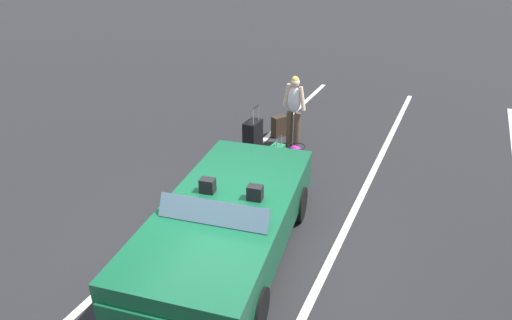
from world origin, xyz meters
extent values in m
plane|color=black|center=(0.00, 0.00, 0.00)|extent=(80.00, 80.00, 0.00)
cube|color=silver|center=(0.00, -1.24, 0.00)|extent=(18.00, 0.12, 0.01)
cube|color=silver|center=(0.00, 1.46, 0.00)|extent=(18.00, 0.12, 0.01)
cube|color=#0F4C2D|center=(0.00, 0.00, 0.62)|extent=(4.31, 2.32, 0.64)
cube|color=#0F4C2D|center=(1.42, 0.20, 0.51)|extent=(1.53, 1.84, 0.38)
cube|color=slate|center=(0.51, 0.07, 1.09)|extent=(0.40, 1.56, 0.31)
cube|color=black|center=(-0.26, 0.34, 1.05)|extent=(0.19, 0.24, 0.22)
cube|color=black|center=(-0.15, -0.39, 1.05)|extent=(0.19, 0.24, 0.22)
cylinder|color=black|center=(1.14, 0.98, 0.30)|extent=(0.63, 0.30, 0.60)
cylinder|color=black|center=(1.37, -0.62, 0.30)|extent=(0.63, 0.30, 0.60)
cylinder|color=black|center=(-1.37, 0.62, 0.30)|extent=(0.63, 0.30, 0.60)
cylinder|color=black|center=(-1.14, -0.98, 0.30)|extent=(0.63, 0.30, 0.60)
cube|color=black|center=(-3.47, -1.20, 0.37)|extent=(0.49, 0.29, 0.74)
cube|color=black|center=(-3.47, -1.35, 0.31)|extent=(0.38, 0.03, 0.41)
cylinder|color=gray|center=(-3.34, -1.13, 0.91)|extent=(0.02, 0.02, 0.34)
cylinder|color=gray|center=(-3.60, -1.12, 0.91)|extent=(0.02, 0.02, 0.34)
cylinder|color=black|center=(-3.47, -1.12, 1.08)|extent=(0.26, 0.03, 0.03)
sphere|color=black|center=(-3.30, -1.10, 0.02)|extent=(0.04, 0.04, 0.04)
sphere|color=black|center=(-3.64, -1.09, 0.02)|extent=(0.04, 0.04, 0.04)
cube|color=#19723F|center=(-2.70, -0.34, 0.31)|extent=(0.41, 0.26, 0.62)
cube|color=#13562F|center=(-2.71, -0.47, 0.26)|extent=(0.32, 0.04, 0.34)
cylinder|color=gray|center=(-2.59, -0.28, 0.74)|extent=(0.02, 0.02, 0.23)
cylinder|color=gray|center=(-2.81, -0.26, 0.74)|extent=(0.02, 0.02, 0.23)
cylinder|color=black|center=(-2.70, -0.27, 0.85)|extent=(0.22, 0.04, 0.03)
sphere|color=black|center=(-2.56, -0.25, 0.02)|extent=(0.04, 0.04, 0.04)
sphere|color=black|center=(-2.84, -0.24, 0.02)|extent=(0.04, 0.04, 0.04)
cube|color=#2D2319|center=(-4.56, -1.02, 0.25)|extent=(0.39, 0.34, 0.50)
cube|color=black|center=(-4.61, -1.11, 0.21)|extent=(0.25, 0.15, 0.28)
sphere|color=black|center=(-4.42, -1.01, 0.02)|extent=(0.04, 0.04, 0.04)
sphere|color=black|center=(-4.63, -0.89, 0.02)|extent=(0.04, 0.04, 0.04)
ellipsoid|color=#991E8C|center=(-3.49, -0.17, 0.15)|extent=(0.70, 0.62, 0.30)
torus|color=black|center=(-3.49, -0.17, 0.33)|extent=(0.52, 0.52, 0.02)
cylinder|color=#4C3F2D|center=(-4.14, -0.41, 0.41)|extent=(0.18, 0.18, 0.82)
cylinder|color=#4C3F2D|center=(-4.19, -0.60, 0.41)|extent=(0.18, 0.18, 0.82)
ellipsoid|color=silver|center=(-4.16, -0.51, 1.12)|extent=(0.29, 0.36, 0.60)
sphere|color=beige|center=(-4.16, -0.51, 1.51)|extent=(0.21, 0.21, 0.21)
sphere|color=tan|center=(-4.16, -0.51, 1.56)|extent=(0.18, 0.18, 0.18)
cylinder|color=beige|center=(-4.11, -0.31, 1.19)|extent=(0.13, 0.21, 0.53)
cylinder|color=beige|center=(-4.21, -0.71, 1.19)|extent=(0.13, 0.21, 0.53)
camera|label=1|loc=(4.91, 2.72, 4.43)|focal=32.02mm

